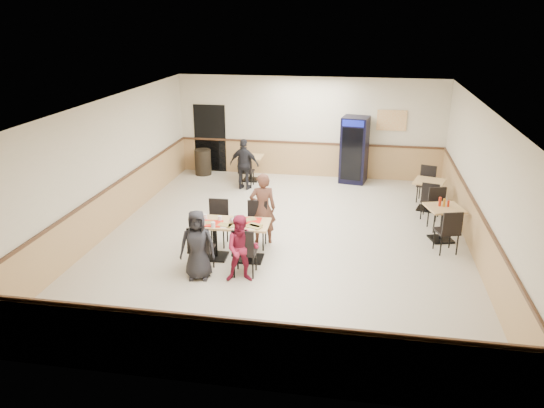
% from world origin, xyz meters
% --- Properties ---
extents(ground, '(10.00, 10.00, 0.00)m').
position_xyz_m(ground, '(0.00, 0.00, 0.00)').
color(ground, beige).
rests_on(ground, ground).
extents(room_shell, '(10.00, 10.00, 10.00)m').
position_xyz_m(room_shell, '(1.78, 2.55, 0.58)').
color(room_shell, silver).
rests_on(room_shell, ground).
extents(main_table, '(1.51, 0.79, 0.79)m').
position_xyz_m(main_table, '(-0.88, -1.14, 0.53)').
color(main_table, black).
rests_on(main_table, ground).
extents(main_chairs, '(1.38, 1.78, 1.01)m').
position_xyz_m(main_chairs, '(-0.93, -1.14, 0.50)').
color(main_chairs, black).
rests_on(main_chairs, ground).
extents(diner_woman_left, '(0.72, 0.53, 1.35)m').
position_xyz_m(diner_woman_left, '(-1.32, -2.05, 0.68)').
color(diner_woman_left, black).
rests_on(diner_woman_left, ground).
extents(diner_woman_right, '(0.71, 0.60, 1.30)m').
position_xyz_m(diner_woman_right, '(-0.48, -2.02, 0.65)').
color(diner_woman_right, maroon).
rests_on(diner_woman_right, ground).
extents(diner_man_opposite, '(0.65, 0.51, 1.57)m').
position_xyz_m(diner_man_opposite, '(-0.44, -0.22, 0.79)').
color(diner_man_opposite, '#543124').
rests_on(diner_man_opposite, ground).
extents(lone_diner, '(0.89, 0.46, 1.45)m').
position_xyz_m(lone_diner, '(-1.64, 3.35, 0.73)').
color(lone_diner, black).
rests_on(lone_diner, ground).
extents(tabletop_clutter, '(1.31, 0.68, 0.12)m').
position_xyz_m(tabletop_clutter, '(-0.92, -1.20, 0.82)').
color(tabletop_clutter, red).
rests_on(tabletop_clutter, main_table).
extents(side_table_near, '(0.90, 0.90, 0.78)m').
position_xyz_m(side_table_near, '(3.43, 0.56, 0.52)').
color(side_table_near, black).
rests_on(side_table_near, ground).
extents(side_table_near_chair_south, '(0.57, 0.57, 0.99)m').
position_xyz_m(side_table_near_chair_south, '(3.43, -0.06, 0.49)').
color(side_table_near_chair_south, black).
rests_on(side_table_near_chair_south, ground).
extents(side_table_near_chair_north, '(0.57, 0.57, 0.99)m').
position_xyz_m(side_table_near_chair_north, '(3.43, 1.19, 0.49)').
color(side_table_near_chair_north, black).
rests_on(side_table_near_chair_north, ground).
extents(side_table_far, '(0.89, 0.89, 0.77)m').
position_xyz_m(side_table_far, '(3.32, 2.51, 0.51)').
color(side_table_far, black).
rests_on(side_table_far, ground).
extents(side_table_far_chair_south, '(0.56, 0.56, 0.97)m').
position_xyz_m(side_table_far_chair_south, '(3.32, 1.89, 0.49)').
color(side_table_far_chair_south, black).
rests_on(side_table_far_chair_south, ground).
extents(side_table_far_chair_north, '(0.56, 0.56, 0.97)m').
position_xyz_m(side_table_far_chair_north, '(3.32, 3.12, 0.49)').
color(side_table_far_chair_north, black).
rests_on(side_table_far_chair_north, ground).
extents(condiment_caddy, '(0.23, 0.06, 0.20)m').
position_xyz_m(condiment_caddy, '(3.40, 0.61, 0.87)').
color(condiment_caddy, '#B0230C').
rests_on(condiment_caddy, side_table_near).
extents(back_table, '(0.70, 0.70, 0.75)m').
position_xyz_m(back_table, '(-1.64, 4.20, 0.50)').
color(back_table, black).
rests_on(back_table, ground).
extents(back_table_chair_lone, '(0.44, 0.44, 0.95)m').
position_xyz_m(back_table_chair_lone, '(-1.64, 3.60, 0.47)').
color(back_table_chair_lone, black).
rests_on(back_table_chair_lone, ground).
extents(pepsi_cooler, '(0.85, 0.85, 1.94)m').
position_xyz_m(pepsi_cooler, '(1.38, 4.59, 0.97)').
color(pepsi_cooler, black).
rests_on(pepsi_cooler, ground).
extents(trash_bin, '(0.50, 0.50, 0.79)m').
position_xyz_m(trash_bin, '(-3.23, 4.55, 0.39)').
color(trash_bin, black).
rests_on(trash_bin, ground).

